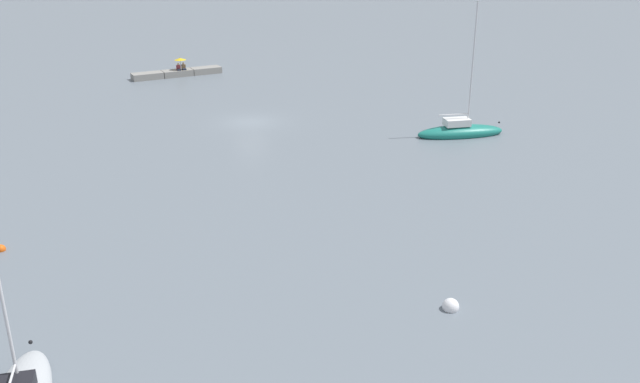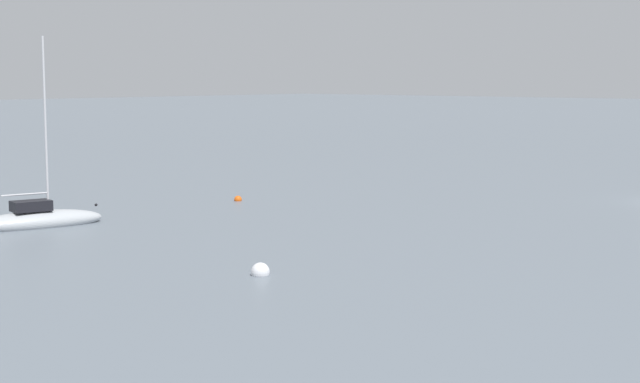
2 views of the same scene
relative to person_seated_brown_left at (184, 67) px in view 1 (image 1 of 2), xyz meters
The scene contains 8 objects.
ground_plane 19.63m from the person_seated_brown_left, 88.01° to the left, with size 500.00×500.00×0.00m, color slate.
seawall_pier 0.91m from the person_seated_brown_left, 15.08° to the right, with size 9.29×1.52×0.65m.
person_seated_brown_left is the anchor object (origin of this frame).
person_seated_maroon_right 0.56m from the person_seated_brown_left, ahead, with size 0.41×0.62×0.73m.
umbrella_open_yellow 0.91m from the person_seated_brown_left, 28.98° to the right, with size 1.19×1.19×1.26m.
sailboat_teal_near 32.49m from the person_seated_brown_left, 110.97° to the left, with size 6.88×3.70×10.05m.
mooring_buoy_near 49.62m from the person_seated_brown_left, 85.03° to the left, with size 0.69×0.69×0.69m.
mooring_buoy_mid 40.36m from the person_seated_brown_left, 60.13° to the left, with size 0.45×0.45×0.45m.
Camera 1 is at (19.54, 48.39, 14.65)m, focal length 37.89 mm.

